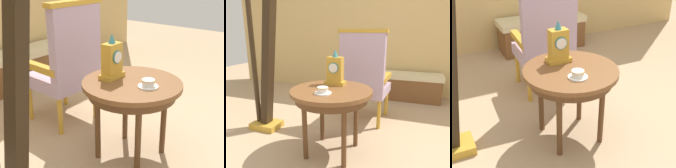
{
  "view_description": "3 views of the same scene",
  "coord_description": "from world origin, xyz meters",
  "views": [
    {
      "loc": [
        -1.79,
        -1.13,
        1.43
      ],
      "look_at": [
        -0.12,
        0.16,
        0.6
      ],
      "focal_mm": 49.88,
      "sensor_mm": 36.0,
      "label": 1
    },
    {
      "loc": [
        0.63,
        -1.62,
        1.12
      ],
      "look_at": [
        0.01,
        0.08,
        0.66
      ],
      "focal_mm": 33.77,
      "sensor_mm": 36.0,
      "label": 2
    },
    {
      "loc": [
        -1.01,
        -1.87,
        1.65
      ],
      "look_at": [
        -0.09,
        0.05,
        0.49
      ],
      "focal_mm": 50.5,
      "sensor_mm": 36.0,
      "label": 3
    }
  ],
  "objects": [
    {
      "name": "ground_plane",
      "position": [
        0.0,
        0.0,
        0.0
      ],
      "size": [
        10.0,
        10.0,
        0.0
      ],
      "primitive_type": "plane",
      "color": "tan"
    },
    {
      "name": "side_table",
      "position": [
        -0.04,
        0.04,
        0.54
      ],
      "size": [
        0.73,
        0.73,
        0.62
      ],
      "color": "brown",
      "rests_on": "ground"
    },
    {
      "name": "teacup_left",
      "position": [
        -0.06,
        -0.11,
        0.64
      ],
      "size": [
        0.14,
        0.14,
        0.06
      ],
      "color": "white",
      "rests_on": "side_table"
    },
    {
      "name": "mantel_clock",
      "position": [
        -0.07,
        0.2,
        0.75
      ],
      "size": [
        0.19,
        0.11,
        0.34
      ],
      "color": "gold",
      "rests_on": "side_table"
    },
    {
      "name": "armchair",
      "position": [
        0.08,
        0.81,
        0.59
      ],
      "size": [
        0.57,
        0.56,
        1.14
      ],
      "color": "#B299B7",
      "rests_on": "ground"
    },
    {
      "name": "harp",
      "position": [
        -0.93,
        0.25,
        0.73
      ],
      "size": [
        0.4,
        0.24,
        1.82
      ],
      "color": "gold",
      "rests_on": "ground"
    },
    {
      "name": "window_bench",
      "position": [
        0.49,
        1.95,
        0.22
      ],
      "size": [
        1.18,
        0.4,
        0.44
      ],
      "color": "beige",
      "rests_on": "ground"
    }
  ]
}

